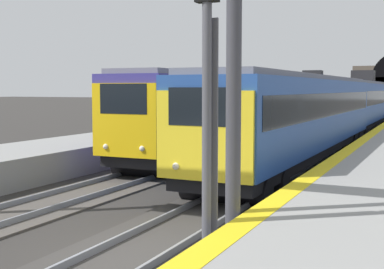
{
  "coord_description": "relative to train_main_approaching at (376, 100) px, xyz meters",
  "views": [
    {
      "loc": [
        -8.35,
        -5.34,
        3.35
      ],
      "look_at": [
        6.03,
        1.45,
        1.94
      ],
      "focal_mm": 48.19,
      "sensor_mm": 36.0,
      "label": 1
    }
  ],
  "objects": [
    {
      "name": "track_main_line",
      "position": [
        -45.44,
        -0.0,
        -2.22
      ],
      "size": [
        160.0,
        3.03,
        0.21
      ],
      "color": "#383533",
      "rests_on": "ground_plane"
    },
    {
      "name": "platform_right",
      "position": [
        -45.44,
        -4.22,
        -1.72
      ],
      "size": [
        112.0,
        4.0,
        1.07
      ],
      "primitive_type": "cube",
      "color": "gray",
      "rests_on": "ground_plane"
    },
    {
      "name": "ground_plane",
      "position": [
        -45.44,
        -0.0,
        -2.26
      ],
      "size": [
        320.0,
        320.0,
        0.0
      ],
      "primitive_type": "plane",
      "color": "#302D2B"
    },
    {
      "name": "train_main_approaching",
      "position": [
        0.0,
        0.0,
        0.0
      ],
      "size": [
        83.79,
        3.17,
        4.83
      ],
      "rotation": [
        0.0,
        0.0,
        3.13
      ],
      "color": "#264C99",
      "rests_on": "ground_plane"
    },
    {
      "name": "railway_signal_near",
      "position": [
        -45.92,
        -1.9,
        1.23
      ],
      "size": [
        0.39,
        0.38,
        5.81
      ],
      "rotation": [
        0.0,
        0.0,
        3.14
      ],
      "color": "#4C4C54",
      "rests_on": "ground_plane"
    },
    {
      "name": "train_adjacent_platform",
      "position": [
        -7.74,
        4.64,
        0.08
      ],
      "size": [
        62.44,
        3.06,
        4.99
      ],
      "rotation": [
        0.0,
        0.0,
        3.16
      ],
      "color": "navy",
      "rests_on": "ground_plane"
    },
    {
      "name": "platform_right_edge_strip",
      "position": [
        -45.44,
        -2.47,
        -1.18
      ],
      "size": [
        112.0,
        0.5,
        0.01
      ],
      "primitive_type": "cube",
      "color": "yellow",
      "rests_on": "platform_right"
    },
    {
      "name": "overhead_signal_gantry",
      "position": [
        -45.0,
        2.32,
        2.99
      ],
      "size": [
        0.7,
        8.97,
        6.89
      ],
      "color": "#3F3F47",
      "rests_on": "ground_plane"
    }
  ]
}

